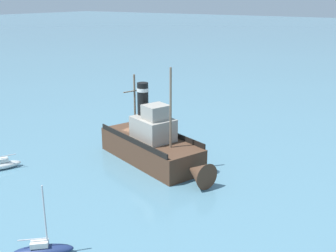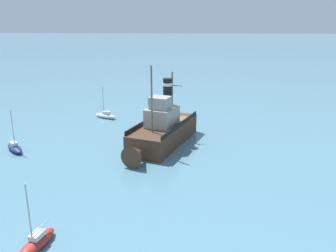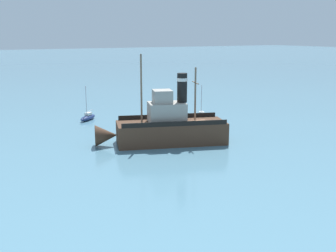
{
  "view_description": "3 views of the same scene",
  "coord_description": "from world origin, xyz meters",
  "px_view_note": "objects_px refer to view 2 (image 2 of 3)",
  "views": [
    {
      "loc": [
        33.52,
        26.14,
        15.97
      ],
      "look_at": [
        0.1,
        3.84,
        3.45
      ],
      "focal_mm": 45.0,
      "sensor_mm": 36.0,
      "label": 1
    },
    {
      "loc": [
        -1.52,
        43.7,
        14.82
      ],
      "look_at": [
        1.21,
        1.23,
        1.73
      ],
      "focal_mm": 38.0,
      "sensor_mm": 36.0,
      "label": 2
    },
    {
      "loc": [
        -37.8,
        25.73,
        12.01
      ],
      "look_at": [
        0.37,
        3.89,
        2.32
      ],
      "focal_mm": 45.0,
      "sensor_mm": 36.0,
      "label": 3
    }
  ],
  "objects_px": {
    "sailboat_white": "(106,115)",
    "sailboat_navy": "(15,148)",
    "sailboat_red": "(36,243)",
    "old_tugboat": "(162,130)"
  },
  "relations": [
    {
      "from": "sailboat_red",
      "to": "sailboat_white",
      "type": "xyz_separation_m",
      "value": [
        2.8,
        -31.92,
        0.0
      ]
    },
    {
      "from": "old_tugboat",
      "to": "sailboat_red",
      "type": "xyz_separation_m",
      "value": [
        6.74,
        20.65,
        -1.4
      ]
    },
    {
      "from": "sailboat_red",
      "to": "sailboat_white",
      "type": "relative_size",
      "value": 1.0
    },
    {
      "from": "old_tugboat",
      "to": "sailboat_red",
      "type": "distance_m",
      "value": 21.77
    },
    {
      "from": "sailboat_navy",
      "to": "sailboat_red",
      "type": "height_order",
      "value": "same"
    },
    {
      "from": "sailboat_red",
      "to": "sailboat_white",
      "type": "height_order",
      "value": "same"
    },
    {
      "from": "sailboat_navy",
      "to": "sailboat_white",
      "type": "xyz_separation_m",
      "value": [
        -7.22,
        -14.51,
        0.0
      ]
    },
    {
      "from": "sailboat_red",
      "to": "sailboat_white",
      "type": "distance_m",
      "value": 32.05
    },
    {
      "from": "sailboat_white",
      "to": "sailboat_navy",
      "type": "bearing_deg",
      "value": 63.56
    },
    {
      "from": "old_tugboat",
      "to": "sailboat_white",
      "type": "relative_size",
      "value": 3.0
    }
  ]
}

